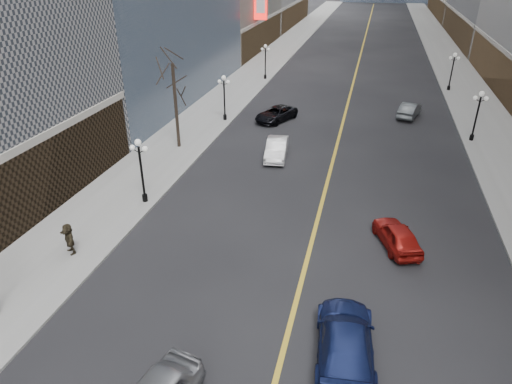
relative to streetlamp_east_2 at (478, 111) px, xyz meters
The scene contains 15 objects.
sidewalk_east 22.29m from the streetlamp_east_2, 84.29° to the left, with size 6.00×230.00×0.15m, color gray.
sidewalk_west 34.02m from the streetlamp_east_2, 139.55° to the left, with size 6.00×230.00×0.15m, color gray.
lane_line 34.23m from the streetlamp_east_2, 110.24° to the left, with size 0.25×200.00×0.02m, color gold.
streetlamp_east_2 is the anchor object (origin of this frame).
streetlamp_east_3 18.00m from the streetlamp_east_2, 90.00° to the left, with size 1.26×0.44×4.52m.
streetlamp_west_1 29.68m from the streetlamp_east_2, 142.67° to the right, with size 1.26×0.44×4.52m.
streetlamp_west_2 23.60m from the streetlamp_east_2, behind, with size 1.26×0.44×4.52m.
streetlamp_west_3 29.68m from the streetlamp_east_2, 142.67° to the left, with size 1.26×0.44×4.52m.
tree_west_far 26.74m from the streetlamp_east_2, 162.45° to the right, with size 3.60×3.60×7.92m.
car_nb_mid 18.45m from the streetlamp_east_2, 154.26° to the right, with size 1.65×4.73×1.56m, color silver.
car_nb_far 18.72m from the streetlamp_east_2, behind, with size 2.36×5.12×1.42m, color black.
car_sb_near 29.87m from the streetlamp_east_2, 108.09° to the right, with size 2.41×5.93×1.72m, color #141E4D.
car_sb_mid 20.52m from the streetlamp_east_2, 109.99° to the right, with size 1.73×4.30×1.46m, color maroon.
car_sb_far 8.30m from the streetlamp_east_2, 130.88° to the left, with size 1.60×4.59×1.51m, color #53585B.
ped_west_far 35.04m from the streetlamp_east_2, 135.32° to the right, with size 1.72×0.49×1.86m, color #2B2518.
Camera 1 is at (2.38, 5.21, 15.20)m, focal length 32.00 mm.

